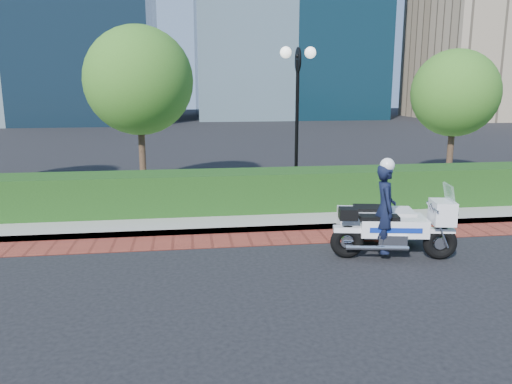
{
  "coord_description": "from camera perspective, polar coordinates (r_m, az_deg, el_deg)",
  "views": [
    {
      "loc": [
        -2.13,
        -8.89,
        3.34
      ],
      "look_at": [
        -0.66,
        1.79,
        1.0
      ],
      "focal_mm": 35.0,
      "sensor_mm": 36.0,
      "label": 1
    }
  ],
  "objects": [
    {
      "name": "sidewalk",
      "position": [
        15.4,
        0.27,
        -0.01
      ],
      "size": [
        60.0,
        8.0,
        0.15
      ],
      "primitive_type": "cube",
      "color": "gray",
      "rests_on": "ground"
    },
    {
      "name": "police_motorcycle",
      "position": [
        10.3,
        14.56,
        -3.12
      ],
      "size": [
        2.44,
        1.94,
        1.98
      ],
      "rotation": [
        0.0,
        0.0,
        -0.18
      ],
      "color": "black",
      "rests_on": "ground"
    },
    {
      "name": "brick_strip",
      "position": [
        11.12,
        3.57,
        -5.23
      ],
      "size": [
        60.0,
        1.0,
        0.01
      ],
      "primitive_type": "cube",
      "color": "maroon",
      "rests_on": "ground"
    },
    {
      "name": "tree_b",
      "position": [
        15.46,
        -13.25,
        12.27
      ],
      "size": [
        3.2,
        3.2,
        4.89
      ],
      "color": "#332319",
      "rests_on": "sidewalk"
    },
    {
      "name": "tree_c",
      "position": [
        17.65,
        21.79,
        10.43
      ],
      "size": [
        2.8,
        2.8,
        4.3
      ],
      "color": "#332319",
      "rests_on": "sidewalk"
    },
    {
      "name": "lamppost",
      "position": [
        14.44,
        4.74,
        10.68
      ],
      "size": [
        1.02,
        0.7,
        4.21
      ],
      "color": "black",
      "rests_on": "sidewalk"
    },
    {
      "name": "hedge_main",
      "position": [
        12.96,
        1.78,
        0.25
      ],
      "size": [
        18.0,
        1.2,
        1.0
      ],
      "primitive_type": "cube",
      "color": "black",
      "rests_on": "sidewalk"
    },
    {
      "name": "ground",
      "position": [
        9.74,
        5.32,
        -7.87
      ],
      "size": [
        120.0,
        120.0,
        0.0
      ],
      "primitive_type": "plane",
      "color": "black",
      "rests_on": "ground"
    }
  ]
}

